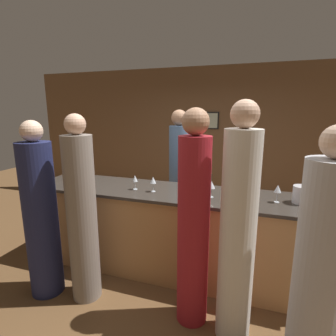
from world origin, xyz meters
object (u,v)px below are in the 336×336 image
at_px(bartender, 179,179).
at_px(guest_3, 82,216).
at_px(guest_0, 238,233).
at_px(guest_2, 193,225).
at_px(guest_4, 41,217).
at_px(guest_1, 322,264).
at_px(wine_bottle_0, 209,183).
at_px(wine_bottle_1, 197,188).
at_px(ice_bucket, 302,195).

distance_m(bartender, guest_3, 1.68).
xyz_separation_m(bartender, guest_0, (0.96, -1.60, 0.03)).
height_order(guest_2, guest_4, guest_2).
relative_size(guest_1, guest_3, 0.97).
relative_size(guest_2, guest_3, 1.03).
bearing_deg(wine_bottle_0, guest_2, -89.82).
xyz_separation_m(bartender, guest_4, (-1.01, -1.65, -0.07)).
distance_m(guest_3, wine_bottle_1, 1.21).
xyz_separation_m(bartender, guest_1, (1.56, -1.69, -0.08)).
bearing_deg(wine_bottle_1, guest_1, -31.24).
xyz_separation_m(guest_4, wine_bottle_1, (1.51, 0.61, 0.28)).
height_order(guest_0, ice_bucket, guest_0).
relative_size(guest_0, guest_4, 1.09).
bearing_deg(guest_3, guest_2, 2.43).
relative_size(guest_0, ice_bucket, 11.31).
distance_m(wine_bottle_0, wine_bottle_1, 0.28).
bearing_deg(wine_bottle_1, guest_0, -50.24).
relative_size(guest_0, wine_bottle_1, 6.63).
xyz_separation_m(guest_1, ice_bucket, (-0.03, 0.87, 0.25)).
relative_size(bartender, wine_bottle_1, 6.42).
height_order(guest_2, ice_bucket, guest_2).
height_order(bartender, guest_4, bartender).
bearing_deg(guest_2, bartender, 110.67).
bearing_deg(wine_bottle_0, guest_1, -42.86).
bearing_deg(guest_4, guest_1, -0.84).
bearing_deg(bartender, ice_bucket, 151.90).
xyz_separation_m(guest_3, ice_bucket, (2.09, 0.76, 0.20)).
distance_m(guest_3, guest_4, 0.46).
bearing_deg(wine_bottle_1, guest_3, -153.00).
distance_m(guest_2, wine_bottle_0, 0.78).
xyz_separation_m(wine_bottle_0, ice_bucket, (0.96, -0.05, -0.03)).
distance_m(guest_2, wine_bottle_1, 0.53).
bearing_deg(guest_4, guest_0, 1.50).
height_order(bartender, guest_1, bartender).
bearing_deg(guest_2, wine_bottle_0, 90.18).
bearing_deg(guest_3, guest_4, -171.32).
distance_m(guest_4, wine_bottle_0, 1.83).
xyz_separation_m(guest_0, guest_3, (-1.52, 0.02, -0.06)).
height_order(bartender, guest_0, guest_0).
bearing_deg(wine_bottle_0, guest_3, -144.44).
distance_m(bartender, wine_bottle_0, 0.98).
relative_size(guest_2, wine_bottle_1, 6.45).
bearing_deg(bartender, guest_3, 70.62).
xyz_separation_m(guest_3, wine_bottle_1, (1.06, 0.54, 0.24)).
height_order(wine_bottle_0, ice_bucket, wine_bottle_0).
bearing_deg(guest_2, guest_4, -175.77).
relative_size(guest_1, guest_2, 0.94).
relative_size(guest_1, wine_bottle_1, 6.08).
bearing_deg(guest_3, ice_bucket, 20.04).
distance_m(bartender, wine_bottle_1, 1.17).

